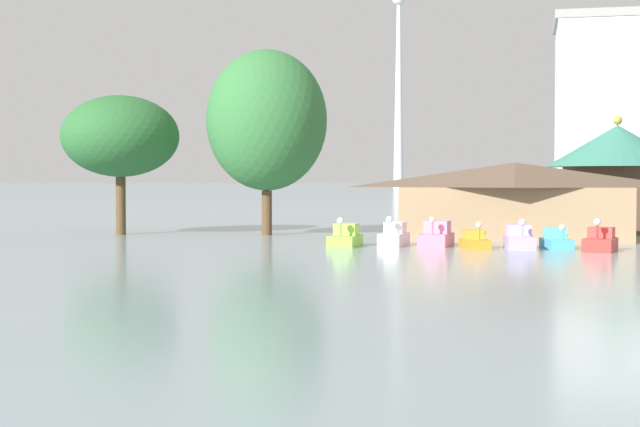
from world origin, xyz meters
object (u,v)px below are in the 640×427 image
object	(u,v)px
pedal_boat_lime	(345,237)
boathouse	(515,199)
shoreline_tree_mid	(267,120)
pedal_boat_orange	(475,241)
pedal_boat_lavender	(519,239)
pedal_boat_cyan	(556,240)
pedal_boat_red	(600,241)
pedal_boat_pink	(436,236)
shoreline_tree_tall_left	(120,136)
pedal_boat_white	(394,236)
distant_broadcast_tower	(399,33)
green_roof_pavilion	(617,171)

from	to	relation	value
pedal_boat_lime	boathouse	world-z (taller)	boathouse
shoreline_tree_mid	pedal_boat_orange	bearing A→B (deg)	-34.77
pedal_boat_lime	pedal_boat_lavender	bearing A→B (deg)	94.30
pedal_boat_cyan	pedal_boat_red	size ratio (longest dim) A/B	0.87
pedal_boat_pink	shoreline_tree_tall_left	size ratio (longest dim) A/B	0.30
shoreline_tree_tall_left	boathouse	bearing A→B (deg)	-0.64
pedal_boat_orange	shoreline_tree_tall_left	xyz separation A→B (m)	(-25.57, 8.95, 6.57)
pedal_boat_lime	pedal_boat_red	distance (m)	14.40
pedal_boat_white	shoreline_tree_mid	bearing A→B (deg)	-124.00
boathouse	shoreline_tree_mid	size ratio (longest dim) A/B	1.20
shoreline_tree_tall_left	shoreline_tree_mid	size ratio (longest dim) A/B	0.76
pedal_boat_white	pedal_boat_red	world-z (taller)	pedal_boat_red
pedal_boat_lavender	distant_broadcast_tower	bearing A→B (deg)	-178.68
pedal_boat_red	green_roof_pavilion	size ratio (longest dim) A/B	0.29
shoreline_tree_tall_left	shoreline_tree_mid	distance (m)	10.58
pedal_boat_cyan	pedal_boat_red	bearing A→B (deg)	44.00
pedal_boat_cyan	shoreline_tree_tall_left	world-z (taller)	shoreline_tree_tall_left
pedal_boat_lime	shoreline_tree_mid	world-z (taller)	shoreline_tree_mid
pedal_boat_white	distant_broadcast_tower	size ratio (longest dim) A/B	0.02
pedal_boat_pink	shoreline_tree_mid	xyz separation A→B (m)	(-12.82, 8.74, 7.52)
shoreline_tree_mid	distant_broadcast_tower	bearing A→B (deg)	96.08
pedal_boat_pink	shoreline_tree_tall_left	xyz separation A→B (m)	(-23.23, 7.16, 6.41)
pedal_boat_red	boathouse	size ratio (longest dim) A/B	0.19
pedal_boat_white	boathouse	world-z (taller)	boathouse
pedal_boat_white	green_roof_pavilion	size ratio (longest dim) A/B	0.26
pedal_boat_lime	distant_broadcast_tower	xyz separation A→B (m)	(-42.21, 334.71, 62.88)
pedal_boat_lime	pedal_boat_lavender	size ratio (longest dim) A/B	0.91
pedal_boat_lime	pedal_boat_pink	bearing A→B (deg)	109.24
pedal_boat_lavender	distant_broadcast_tower	distance (m)	344.40
green_roof_pavilion	shoreline_tree_tall_left	bearing A→B (deg)	-162.82
pedal_boat_orange	pedal_boat_pink	bearing A→B (deg)	-143.19
pedal_boat_orange	pedal_boat_lavender	world-z (taller)	pedal_boat_lavender
pedal_boat_lime	pedal_boat_white	world-z (taller)	pedal_boat_white
shoreline_tree_mid	boathouse	bearing A→B (deg)	-6.22
pedal_boat_cyan	green_roof_pavilion	size ratio (longest dim) A/B	0.25
pedal_boat_white	green_roof_pavilion	xyz separation A→B (m)	(14.21, 18.22, 3.99)
pedal_boat_lavender	shoreline_tree_mid	xyz separation A→B (m)	(-17.63, 10.06, 7.55)
pedal_boat_lime	pedal_boat_pink	distance (m)	5.40
pedal_boat_cyan	pedal_boat_orange	bearing A→B (deg)	-93.39
pedal_boat_lime	boathouse	bearing A→B (deg)	134.29
shoreline_tree_tall_left	pedal_boat_lavender	bearing A→B (deg)	-16.85
pedal_boat_lime	green_roof_pavilion	xyz separation A→B (m)	(16.93, 19.43, 4.02)
green_roof_pavilion	shoreline_tree_tall_left	world-z (taller)	shoreline_tree_tall_left
pedal_boat_orange	pedal_boat_white	bearing A→B (deg)	-123.49
pedal_boat_cyan	shoreline_tree_tall_left	bearing A→B (deg)	-121.48
pedal_boat_lime	pedal_boat_white	size ratio (longest dim) A/B	1.02
green_roof_pavilion	shoreline_tree_tall_left	xyz separation A→B (m)	(-34.95, -10.80, 2.45)
pedal_boat_lavender	shoreline_tree_mid	bearing A→B (deg)	-127.26
boathouse	shoreline_tree_mid	distance (m)	18.20
pedal_boat_red	green_roof_pavilion	world-z (taller)	green_roof_pavilion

